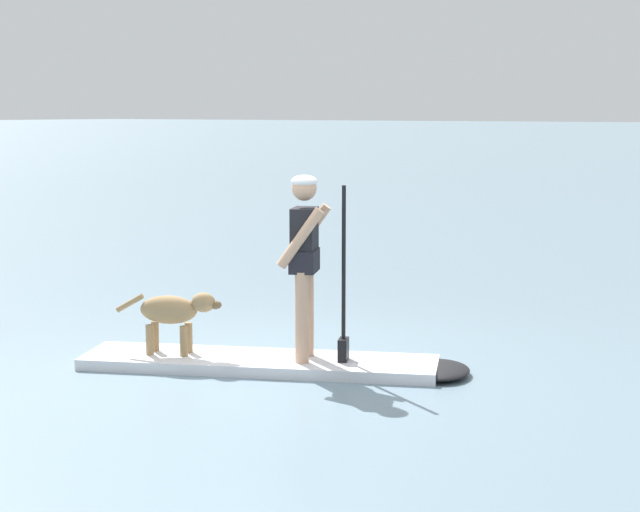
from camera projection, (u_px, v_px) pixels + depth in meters
The scene contains 4 objects.
ground_plane at pixel (259, 368), 9.12m from camera, with size 400.00×400.00×0.00m, color slate.
paddleboard at pixel (284, 363), 9.08m from camera, with size 3.48×2.07×0.10m.
person_paddler at pixel (306, 254), 8.90m from camera, with size 0.68×0.60×1.64m.
dog at pixel (174, 312), 9.18m from camera, with size 0.94×0.47×0.58m.
Camera 1 is at (5.33, -7.13, 2.30)m, focal length 56.82 mm.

